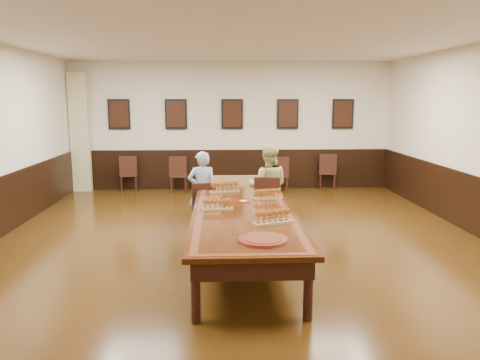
{
  "coord_description": "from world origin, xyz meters",
  "views": [
    {
      "loc": [
        -0.33,
        -6.84,
        2.28
      ],
      "look_at": [
        0.0,
        0.5,
        1.0
      ],
      "focal_mm": 35.0,
      "sensor_mm": 36.0,
      "label": 1
    }
  ],
  "objects_px": {
    "spare_chair_b": "(179,174)",
    "person_woman": "(268,186)",
    "conference_table": "(241,211)",
    "carved_platter": "(263,240)",
    "person_man": "(202,190)",
    "spare_chair_a": "(128,173)",
    "chair_man": "(203,206)",
    "spare_chair_c": "(280,174)",
    "chair_woman": "(268,202)",
    "spare_chair_d": "(327,171)"
  },
  "relations": [
    {
      "from": "spare_chair_d",
      "to": "carved_platter",
      "type": "height_order",
      "value": "spare_chair_d"
    },
    {
      "from": "chair_woman",
      "to": "person_man",
      "type": "xyz_separation_m",
      "value": [
        -1.16,
        0.03,
        0.22
      ]
    },
    {
      "from": "person_man",
      "to": "person_woman",
      "type": "bearing_deg",
      "value": 175.32
    },
    {
      "from": "chair_woman",
      "to": "spare_chair_a",
      "type": "xyz_separation_m",
      "value": [
        -3.13,
        3.52,
        -0.02
      ]
    },
    {
      "from": "person_woman",
      "to": "spare_chair_d",
      "type": "bearing_deg",
      "value": -108.94
    },
    {
      "from": "spare_chair_c",
      "to": "person_man",
      "type": "distance_m",
      "value": 3.68
    },
    {
      "from": "chair_man",
      "to": "spare_chair_b",
      "type": "relative_size",
      "value": 0.96
    },
    {
      "from": "chair_man",
      "to": "spare_chair_b",
      "type": "height_order",
      "value": "spare_chair_b"
    },
    {
      "from": "spare_chair_b",
      "to": "spare_chair_c",
      "type": "bearing_deg",
      "value": -179.84
    },
    {
      "from": "chair_woman",
      "to": "chair_man",
      "type": "bearing_deg",
      "value": 12.37
    },
    {
      "from": "spare_chair_b",
      "to": "chair_woman",
      "type": "bearing_deg",
      "value": 121.62
    },
    {
      "from": "spare_chair_b",
      "to": "spare_chair_d",
      "type": "bearing_deg",
      "value": -173.93
    },
    {
      "from": "chair_man",
      "to": "conference_table",
      "type": "height_order",
      "value": "chair_man"
    },
    {
      "from": "spare_chair_d",
      "to": "person_man",
      "type": "bearing_deg",
      "value": 56.52
    },
    {
      "from": "spare_chair_a",
      "to": "conference_table",
      "type": "height_order",
      "value": "spare_chair_a"
    },
    {
      "from": "spare_chair_b",
      "to": "person_woman",
      "type": "relative_size",
      "value": 0.61
    },
    {
      "from": "person_man",
      "to": "conference_table",
      "type": "distance_m",
      "value": 1.41
    },
    {
      "from": "spare_chair_b",
      "to": "conference_table",
      "type": "xyz_separation_m",
      "value": [
        1.32,
        -4.58,
        0.16
      ]
    },
    {
      "from": "spare_chair_a",
      "to": "person_man",
      "type": "relative_size",
      "value": 0.65
    },
    {
      "from": "spare_chair_a",
      "to": "chair_woman",
      "type": "bearing_deg",
      "value": 117.75
    },
    {
      "from": "spare_chair_a",
      "to": "person_man",
      "type": "height_order",
      "value": "person_man"
    },
    {
      "from": "spare_chair_c",
      "to": "chair_woman",
      "type": "bearing_deg",
      "value": 84.85
    },
    {
      "from": "spare_chair_b",
      "to": "person_woman",
      "type": "xyz_separation_m",
      "value": [
        1.86,
        -3.25,
        0.29
      ]
    },
    {
      "from": "person_man",
      "to": "person_woman",
      "type": "height_order",
      "value": "person_woman"
    },
    {
      "from": "spare_chair_a",
      "to": "person_woman",
      "type": "height_order",
      "value": "person_woman"
    },
    {
      "from": "spare_chair_b",
      "to": "person_woman",
      "type": "distance_m",
      "value": 3.76
    },
    {
      "from": "chair_woman",
      "to": "spare_chair_d",
      "type": "distance_m",
      "value": 4.03
    },
    {
      "from": "spare_chair_b",
      "to": "conference_table",
      "type": "relative_size",
      "value": 0.18
    },
    {
      "from": "person_man",
      "to": "person_woman",
      "type": "relative_size",
      "value": 0.93
    },
    {
      "from": "conference_table",
      "to": "carved_platter",
      "type": "relative_size",
      "value": 7.4
    },
    {
      "from": "chair_man",
      "to": "spare_chair_b",
      "type": "bearing_deg",
      "value": -86.36
    },
    {
      "from": "chair_woman",
      "to": "spare_chair_c",
      "type": "bearing_deg",
      "value": -91.8
    },
    {
      "from": "spare_chair_d",
      "to": "conference_table",
      "type": "relative_size",
      "value": 0.18
    },
    {
      "from": "conference_table",
      "to": "carved_platter",
      "type": "xyz_separation_m",
      "value": [
        0.14,
        -1.96,
        0.16
      ]
    },
    {
      "from": "spare_chair_b",
      "to": "spare_chair_c",
      "type": "height_order",
      "value": "spare_chair_b"
    },
    {
      "from": "chair_man",
      "to": "chair_woman",
      "type": "relative_size",
      "value": 0.91
    },
    {
      "from": "spare_chair_c",
      "to": "carved_platter",
      "type": "relative_size",
      "value": 1.32
    },
    {
      "from": "spare_chair_a",
      "to": "conference_table",
      "type": "xyz_separation_m",
      "value": [
        2.6,
        -4.75,
        0.16
      ]
    },
    {
      "from": "person_man",
      "to": "conference_table",
      "type": "relative_size",
      "value": 0.28
    },
    {
      "from": "spare_chair_d",
      "to": "person_man",
      "type": "height_order",
      "value": "person_man"
    },
    {
      "from": "chair_man",
      "to": "carved_platter",
      "type": "height_order",
      "value": "chair_man"
    },
    {
      "from": "chair_woman",
      "to": "spare_chair_c",
      "type": "distance_m",
      "value": 3.3
    },
    {
      "from": "spare_chair_d",
      "to": "spare_chair_b",
      "type": "bearing_deg",
      "value": 10.51
    },
    {
      "from": "chair_man",
      "to": "spare_chair_b",
      "type": "xyz_separation_m",
      "value": [
        -0.7,
        3.41,
        0.02
      ]
    },
    {
      "from": "spare_chair_b",
      "to": "carved_platter",
      "type": "distance_m",
      "value": 6.71
    },
    {
      "from": "spare_chair_a",
      "to": "person_woman",
      "type": "relative_size",
      "value": 0.61
    },
    {
      "from": "chair_woman",
      "to": "carved_platter",
      "type": "height_order",
      "value": "chair_woman"
    },
    {
      "from": "spare_chair_c",
      "to": "spare_chair_d",
      "type": "distance_m",
      "value": 1.29
    },
    {
      "from": "person_man",
      "to": "person_woman",
      "type": "xyz_separation_m",
      "value": [
        1.17,
        0.07,
        0.05
      ]
    },
    {
      "from": "spare_chair_c",
      "to": "spare_chair_d",
      "type": "relative_size",
      "value": 0.97
    }
  ]
}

